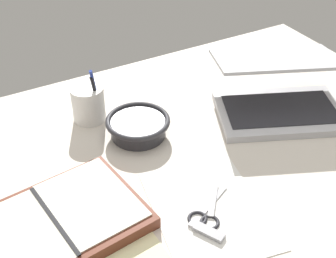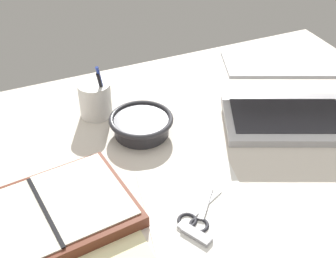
{
  "view_description": "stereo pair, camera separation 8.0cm",
  "coord_description": "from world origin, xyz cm",
  "views": [
    {
      "loc": [
        -38.53,
        -63.1,
        69.59
      ],
      "look_at": [
        0.86,
        7.89,
        9.0
      ],
      "focal_mm": 50.0,
      "sensor_mm": 36.0,
      "label": 1
    },
    {
      "loc": [
        -31.37,
        -66.63,
        69.59
      ],
      "look_at": [
        0.86,
        7.89,
        9.0
      ],
      "focal_mm": 50.0,
      "sensor_mm": 36.0,
      "label": 2
    }
  ],
  "objects": [
    {
      "name": "bowl",
      "position": [
        -1.81,
        17.59,
        4.6
      ],
      "size": [
        15.21,
        15.21,
        4.63
      ],
      "color": "#2D2D33",
      "rests_on": "desk_top"
    },
    {
      "name": "paper_sheet_front",
      "position": [
        -0.53,
        -10.8,
        2.08
      ],
      "size": [
        25.69,
        31.59,
        0.16
      ],
      "primitive_type": "cube",
      "rotation": [
        0.0,
        0.0,
        -0.19
      ],
      "color": "white",
      "rests_on": "desk_top"
    },
    {
      "name": "pen_cup",
      "position": [
        -9.4,
        29.32,
        6.56
      ],
      "size": [
        8.0,
        8.0,
        14.98
      ],
      "color": "white",
      "rests_on": "desk_top"
    },
    {
      "name": "scissors",
      "position": [
        -1.95,
        -12.24,
        2.34
      ],
      "size": [
        11.71,
        10.52,
        0.8
      ],
      "rotation": [
        0.0,
        0.0,
        0.67
      ],
      "color": "#B7B7BC",
      "rests_on": "desk_top"
    },
    {
      "name": "planner",
      "position": [
        -28.37,
        -1.45,
        3.44
      ],
      "size": [
        35.05,
        26.12,
        3.07
      ],
      "rotation": [
        0.0,
        0.0,
        0.13
      ],
      "color": "brown",
      "rests_on": "desk_top"
    },
    {
      "name": "laptop",
      "position": [
        33.9,
        10.13,
        6.75
      ],
      "size": [
        39.57,
        38.12,
        14.04
      ],
      "rotation": [
        0.0,
        0.0,
        -0.41
      ],
      "color": "#B7B7BC",
      "rests_on": "desk_top"
    },
    {
      "name": "usb_drive",
      "position": [
        -3.95,
        -15.99,
        2.5
      ],
      "size": [
        4.77,
        7.11,
        1.0
      ],
      "rotation": [
        0.0,
        0.0,
        0.49
      ],
      "color": "#99999E",
      "rests_on": "desk_top"
    },
    {
      "name": "desk_top",
      "position": [
        0.0,
        0.0,
        1.0
      ],
      "size": [
        140.0,
        100.0,
        2.0
      ],
      "primitive_type": "cube",
      "color": "beige",
      "rests_on": "ground"
    }
  ]
}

